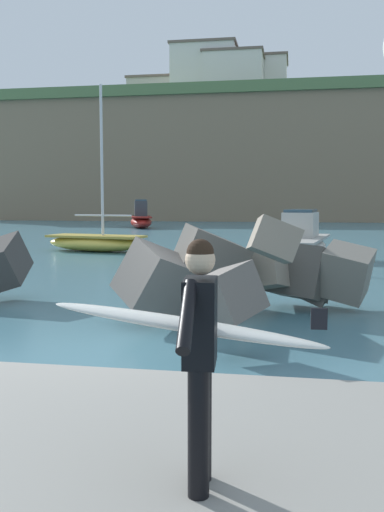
{
  "coord_description": "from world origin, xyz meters",
  "views": [
    {
      "loc": [
        2.49,
        -8.25,
        2.27
      ],
      "look_at": [
        0.94,
        0.5,
        1.4
      ],
      "focal_mm": 39.57,
      "sensor_mm": 36.0,
      "label": 1
    }
  ],
  "objects_px": {
    "boat_mid_right": "(299,243)",
    "boat_near_left": "(141,219)",
    "station_building_central": "(205,73)",
    "station_building_east": "(156,95)",
    "surfer_with_board": "(197,341)",
    "boat_mid_left": "(96,241)",
    "station_building_annex": "(257,82)",
    "station_building_west": "(233,75)"
  },
  "relations": [
    {
      "from": "boat_mid_right",
      "to": "boat_near_left",
      "type": "bearing_deg",
      "value": 118.64
    },
    {
      "from": "station_building_central",
      "to": "station_building_east",
      "type": "relative_size",
      "value": 1.15
    },
    {
      "from": "station_building_east",
      "to": "station_building_central",
      "type": "bearing_deg",
      "value": -37.25
    },
    {
      "from": "surfer_with_board",
      "to": "boat_near_left",
      "type": "height_order",
      "value": "boat_near_left"
    },
    {
      "from": "boat_mid_left",
      "to": "boat_mid_right",
      "type": "height_order",
      "value": "boat_mid_left"
    },
    {
      "from": "surfer_with_board",
      "to": "station_building_central",
      "type": "height_order",
      "value": "station_building_central"
    },
    {
      "from": "station_building_annex",
      "to": "station_building_east",
      "type": "bearing_deg",
      "value": 175.41
    },
    {
      "from": "boat_near_left",
      "to": "station_building_east",
      "type": "distance_m",
      "value": 36.67
    },
    {
      "from": "boat_near_left",
      "to": "boat_mid_right",
      "type": "xyz_separation_m",
      "value": [
        12.75,
        -23.35,
        -0.13
      ]
    },
    {
      "from": "boat_near_left",
      "to": "boat_mid_right",
      "type": "height_order",
      "value": "boat_near_left"
    },
    {
      "from": "surfer_with_board",
      "to": "boat_mid_left",
      "type": "height_order",
      "value": "boat_mid_left"
    },
    {
      "from": "boat_near_left",
      "to": "station_building_east",
      "type": "height_order",
      "value": "station_building_east"
    },
    {
      "from": "boat_mid_left",
      "to": "station_building_central",
      "type": "bearing_deg",
      "value": 92.9
    },
    {
      "from": "station_building_central",
      "to": "station_building_east",
      "type": "bearing_deg",
      "value": 142.75
    },
    {
      "from": "boat_mid_right",
      "to": "station_building_annex",
      "type": "bearing_deg",
      "value": 95.38
    },
    {
      "from": "surfer_with_board",
      "to": "boat_mid_right",
      "type": "distance_m",
      "value": 18.59
    },
    {
      "from": "station_building_east",
      "to": "station_building_west",
      "type": "bearing_deg",
      "value": -31.42
    },
    {
      "from": "station_building_east",
      "to": "station_building_annex",
      "type": "xyz_separation_m",
      "value": [
        14.06,
        -1.13,
        0.96
      ]
    },
    {
      "from": "surfer_with_board",
      "to": "station_building_central",
      "type": "xyz_separation_m",
      "value": [
        -10.44,
        68.21,
        16.97
      ]
    },
    {
      "from": "boat_mid_left",
      "to": "station_building_east",
      "type": "height_order",
      "value": "station_building_east"
    },
    {
      "from": "station_building_annex",
      "to": "boat_mid_left",
      "type": "bearing_deg",
      "value": -94.13
    },
    {
      "from": "station_building_west",
      "to": "station_building_east",
      "type": "xyz_separation_m",
      "value": [
        -11.48,
        7.02,
        -0.7
      ]
    },
    {
      "from": "station_building_west",
      "to": "station_building_annex",
      "type": "relative_size",
      "value": 0.94
    },
    {
      "from": "surfer_with_board",
      "to": "station_building_east",
      "type": "height_order",
      "value": "station_building_east"
    },
    {
      "from": "boat_near_left",
      "to": "station_building_east",
      "type": "bearing_deg",
      "value": 101.29
    },
    {
      "from": "station_building_west",
      "to": "station_building_central",
      "type": "bearing_deg",
      "value": 163.69
    },
    {
      "from": "boat_mid_right",
      "to": "station_building_central",
      "type": "relative_size",
      "value": 0.79
    },
    {
      "from": "station_building_east",
      "to": "surfer_with_board",
      "type": "bearing_deg",
      "value": -76.17
    },
    {
      "from": "surfer_with_board",
      "to": "station_building_annex",
      "type": "bearing_deg",
      "value": 93.29
    },
    {
      "from": "boat_mid_left",
      "to": "station_building_annex",
      "type": "distance_m",
      "value": 55.73
    },
    {
      "from": "boat_mid_left",
      "to": "station_building_east",
      "type": "bearing_deg",
      "value": 100.76
    },
    {
      "from": "station_building_central",
      "to": "boat_mid_left",
      "type": "bearing_deg",
      "value": -87.1
    },
    {
      "from": "station_building_east",
      "to": "boat_mid_left",
      "type": "bearing_deg",
      "value": -79.24
    },
    {
      "from": "surfer_with_board",
      "to": "station_building_annex",
      "type": "xyz_separation_m",
      "value": [
        -4.2,
        73.03,
        16.63
      ]
    },
    {
      "from": "surfer_with_board",
      "to": "boat_mid_right",
      "type": "bearing_deg",
      "value": 87.13
    },
    {
      "from": "boat_mid_left",
      "to": "station_building_central",
      "type": "distance_m",
      "value": 51.23
    },
    {
      "from": "boat_mid_right",
      "to": "station_building_annex",
      "type": "xyz_separation_m",
      "value": [
        -5.13,
        54.47,
        17.3
      ]
    },
    {
      "from": "boat_near_left",
      "to": "station_building_west",
      "type": "xyz_separation_m",
      "value": [
        5.04,
        25.24,
        16.9
      ]
    },
    {
      "from": "boat_near_left",
      "to": "station_building_east",
      "type": "xyz_separation_m",
      "value": [
        -6.44,
        32.26,
        16.21
      ]
    },
    {
      "from": "surfer_with_board",
      "to": "station_building_central",
      "type": "bearing_deg",
      "value": 98.7
    },
    {
      "from": "station_building_west",
      "to": "station_building_central",
      "type": "relative_size",
      "value": 0.91
    },
    {
      "from": "boat_near_left",
      "to": "boat_mid_left",
      "type": "relative_size",
      "value": 0.78
    }
  ]
}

